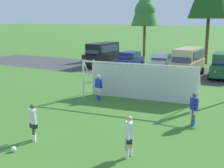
# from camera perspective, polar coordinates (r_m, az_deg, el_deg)

# --- Properties ---
(ground_plane) EXTENTS (400.00, 400.00, 0.00)m
(ground_plane) POSITION_cam_1_polar(r_m,az_deg,el_deg) (20.94, 7.78, -2.20)
(ground_plane) COLOR #3D7028
(parking_lot_strip) EXTENTS (52.00, 8.40, 0.01)m
(parking_lot_strip) POSITION_cam_1_polar(r_m,az_deg,el_deg) (29.77, 13.94, 1.86)
(parking_lot_strip) COLOR #3D3D3F
(parking_lot_strip) RESTS_ON ground
(soccer_ball) EXTENTS (0.22, 0.22, 0.22)m
(soccer_ball) POSITION_cam_1_polar(r_m,az_deg,el_deg) (12.93, -17.94, -11.49)
(soccer_ball) COLOR white
(soccer_ball) RESTS_ON ground
(soccer_goal) EXTENTS (7.56, 2.62, 2.57)m
(soccer_goal) POSITION_cam_1_polar(r_m,az_deg,el_deg) (19.47, 5.29, 0.66)
(soccer_goal) COLOR white
(soccer_goal) RESTS_ON ground
(player_striker_near) EXTENTS (0.39, 0.72, 1.64)m
(player_striker_near) POSITION_cam_1_polar(r_m,az_deg,el_deg) (11.63, 3.21, -9.80)
(player_striker_near) COLOR tan
(player_striker_near) RESTS_ON ground
(player_midfield_center) EXTENTS (0.67, 0.45, 1.64)m
(player_midfield_center) POSITION_cam_1_polar(r_m,az_deg,el_deg) (13.54, -14.49, -6.96)
(player_midfield_center) COLOR brown
(player_midfield_center) RESTS_ON ground
(player_defender_far) EXTENTS (0.73, 0.27, 1.64)m
(player_defender_far) POSITION_cam_1_polar(r_m,az_deg,el_deg) (19.59, -2.50, -0.63)
(player_defender_far) COLOR beige
(player_defender_far) RESTS_ON ground
(player_winger_left) EXTENTS (0.52, 0.64, 1.64)m
(player_winger_left) POSITION_cam_1_polar(r_m,az_deg,el_deg) (15.47, 15.03, -4.57)
(player_winger_left) COLOR brown
(player_winger_left) RESTS_ON ground
(parked_car_slot_far_left) EXTENTS (2.40, 4.90, 2.52)m
(parked_car_slot_far_left) POSITION_cam_1_polar(r_m,az_deg,el_deg) (33.61, -1.85, 5.68)
(parked_car_slot_far_left) COLOR black
(parked_car_slot_far_left) RESTS_ON ground
(parked_car_slot_left) EXTENTS (2.10, 4.23, 1.72)m
(parked_car_slot_left) POSITION_cam_1_polar(r_m,az_deg,el_deg) (32.09, 3.22, 4.51)
(parked_car_slot_left) COLOR navy
(parked_car_slot_left) RESTS_ON ground
(parked_car_slot_center_left) EXTENTS (2.27, 4.32, 1.72)m
(parked_car_slot_center_left) POSITION_cam_1_polar(r_m,az_deg,el_deg) (31.19, 9.21, 4.15)
(parked_car_slot_center_left) COLOR silver
(parked_car_slot_center_left) RESTS_ON ground
(parked_car_slot_center) EXTENTS (2.40, 4.90, 2.52)m
(parked_car_slot_center) POSITION_cam_1_polar(r_m,az_deg,el_deg) (28.63, 14.02, 4.17)
(parked_car_slot_center) COLOR tan
(parked_car_slot_center) RESTS_ON ground
(parked_car_slot_center_right) EXTENTS (2.33, 4.70, 2.16)m
(parked_car_slot_center_right) POSITION_cam_1_polar(r_m,az_deg,el_deg) (28.58, 20.19, 3.30)
(parked_car_slot_center_right) COLOR #194C2D
(parked_car_slot_center_right) RESTS_ON ground
(tree_left_edge) EXTENTS (3.72, 3.72, 9.92)m
(tree_left_edge) POSITION_cam_1_polar(r_m,az_deg,el_deg) (42.33, 6.20, 14.39)
(tree_left_edge) COLOR brown
(tree_left_edge) RESTS_ON ground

